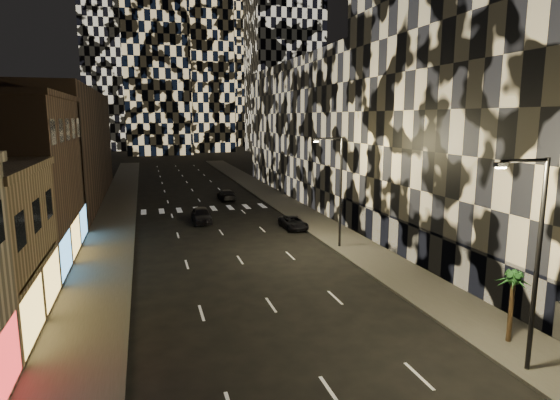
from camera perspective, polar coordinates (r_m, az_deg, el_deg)
sidewalk_left at (r=55.80m, az=-19.37°, el=-1.49°), size 4.00×120.00×0.15m
sidewalk_right at (r=58.13m, az=0.69°, el=-0.47°), size 4.00×120.00×0.15m
curb_left at (r=55.71m, az=-17.22°, el=-1.39°), size 0.20×120.00×0.15m
curb_right at (r=57.56m, az=-1.31°, el=-0.57°), size 0.20×120.00×0.15m
retail_filler_left at (r=65.60m, az=-25.43°, el=5.87°), size 10.00×40.00×14.00m
midrise_right at (r=39.50m, az=26.56°, el=9.45°), size 16.00×25.00×22.00m
midrise_base at (r=35.97m, az=16.26°, el=-5.17°), size 0.60×25.00×3.00m
midrise_filler_right at (r=67.20m, az=7.22°, el=8.54°), size 16.00×40.00×18.00m
streetlight_near at (r=21.65m, az=28.54°, el=-5.51°), size 2.55×0.25×9.00m
streetlight_far at (r=38.15m, az=7.09°, el=1.93°), size 2.55×0.25×9.00m
car_dark_midlane at (r=48.74m, az=-9.55°, el=-1.81°), size 1.89×4.65×1.58m
car_dark_oncoming at (r=61.65m, az=-6.54°, el=0.65°), size 1.97×4.73×1.37m
car_dark_rightlane at (r=45.48m, az=1.65°, el=-2.77°), size 2.11×4.37×1.20m
palm_tree at (r=24.77m, az=26.56°, el=-9.08°), size 1.77×1.77×3.49m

